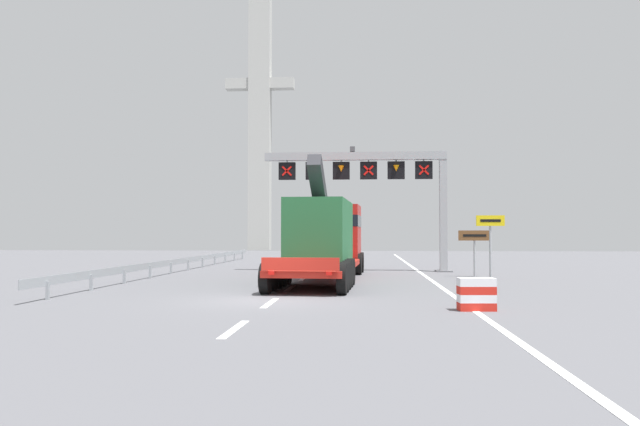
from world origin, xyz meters
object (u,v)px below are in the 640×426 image
overhead_lane_gantry (377,175)px  bridge_pylon_distant (260,113)px  exit_sign_yellow (490,233)px  heavy_haul_truck_red (327,237)px  tourist_info_sign_brown (475,241)px  crash_barrier_striped (476,294)px

overhead_lane_gantry → bridge_pylon_distant: bridge_pylon_distant is taller
exit_sign_yellow → overhead_lane_gantry: bearing=125.3°
heavy_haul_truck_red → tourist_info_sign_brown: (7.18, 1.92, -0.24)m
heavy_haul_truck_red → tourist_info_sign_brown: heavy_haul_truck_red is taller
bridge_pylon_distant → exit_sign_yellow: bearing=-69.4°
overhead_lane_gantry → crash_barrier_striped: 18.21m
crash_barrier_striped → exit_sign_yellow: bearing=76.5°
crash_barrier_striped → heavy_haul_truck_red: bearing=113.0°
exit_sign_yellow → bridge_pylon_distant: 57.14m
tourist_info_sign_brown → bridge_pylon_distant: bridge_pylon_distant is taller
overhead_lane_gantry → tourist_info_sign_brown: bearing=-40.2°
overhead_lane_gantry → crash_barrier_striped: size_ratio=10.17×
overhead_lane_gantry → exit_sign_yellow: bearing=-54.7°
overhead_lane_gantry → crash_barrier_striped: (2.40, -17.35, -4.99)m
tourist_info_sign_brown → crash_barrier_striped: size_ratio=2.21×
heavy_haul_truck_red → bridge_pylon_distant: (-11.93, 50.40, 15.99)m
crash_barrier_striped → bridge_pylon_distant: bearing=105.2°
tourist_info_sign_brown → crash_barrier_striped: (-2.32, -13.37, -1.30)m
heavy_haul_truck_red → tourist_info_sign_brown: 7.43m
heavy_haul_truck_red → exit_sign_yellow: size_ratio=4.81×
crash_barrier_striped → bridge_pylon_distant: 66.44m
overhead_lane_gantry → exit_sign_yellow: size_ratio=3.58×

